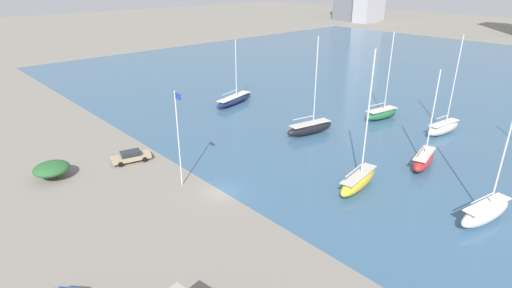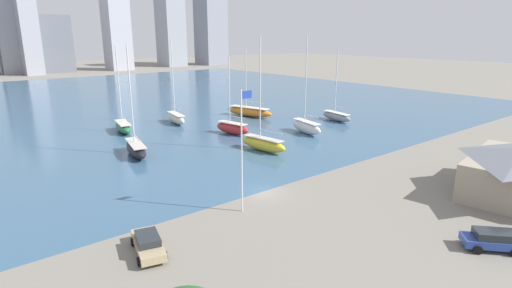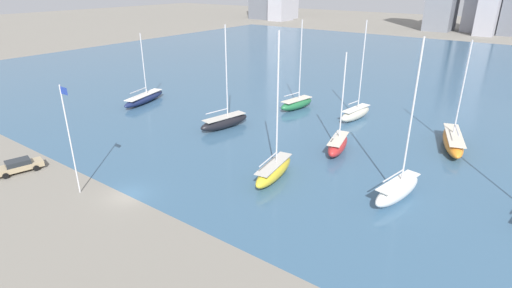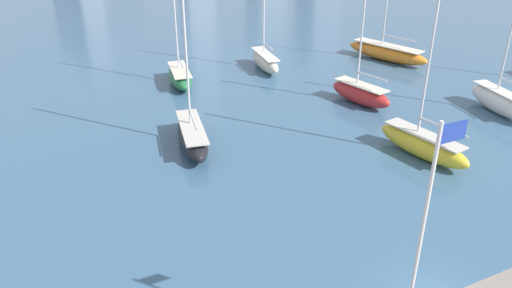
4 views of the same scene
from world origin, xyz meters
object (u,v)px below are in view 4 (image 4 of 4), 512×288
at_px(sailboat_green, 180,76).
at_px(sailboat_cream, 265,60).
at_px(flag_pole, 419,254).
at_px(sailboat_red, 360,93).
at_px(sailboat_orange, 387,52).
at_px(sailboat_yellow, 423,143).
at_px(sailboat_white, 500,100).
at_px(sailboat_black, 192,135).

xyz_separation_m(sailboat_green, sailboat_cream, (10.47, 0.69, 0.11)).
relative_size(flag_pole, sailboat_red, 0.91).
bearing_deg(sailboat_orange, sailboat_yellow, -140.64).
relative_size(sailboat_white, sailboat_black, 1.08).
bearing_deg(sailboat_white, sailboat_cream, 133.60).
bearing_deg(sailboat_black, sailboat_cream, 58.45).
relative_size(sailboat_red, sailboat_yellow, 0.79).
relative_size(sailboat_green, sailboat_black, 0.98).
bearing_deg(sailboat_white, sailboat_red, 154.32).
height_order(sailboat_red, sailboat_cream, sailboat_cream).
bearing_deg(sailboat_cream, sailboat_black, -124.82).
bearing_deg(sailboat_white, sailboat_black, 179.08).
xyz_separation_m(sailboat_white, sailboat_green, (-24.08, 20.26, -0.21)).
xyz_separation_m(sailboat_green, sailboat_orange, (25.52, -2.51, 0.04)).
xyz_separation_m(sailboat_white, sailboat_yellow, (-12.56, -3.65, -0.09)).
height_order(sailboat_red, sailboat_white, sailboat_white).
bearing_deg(sailboat_yellow, sailboat_green, 106.97).
relative_size(flag_pole, sailboat_yellow, 0.72).
bearing_deg(sailboat_orange, sailboat_white, -112.08).
xyz_separation_m(sailboat_red, sailboat_orange, (11.60, 10.30, -0.05)).
relative_size(sailboat_orange, sailboat_yellow, 0.86).
bearing_deg(sailboat_green, sailboat_white, -30.21).
distance_m(sailboat_red, sailboat_white, 12.60).
distance_m(sailboat_green, sailboat_cream, 10.49).
bearing_deg(sailboat_black, sailboat_orange, 33.81).
xyz_separation_m(flag_pole, sailboat_yellow, (14.64, 14.65, -5.15)).
height_order(sailboat_orange, sailboat_black, sailboat_black).
height_order(flag_pole, sailboat_white, sailboat_white).
bearing_deg(sailboat_red, sailboat_cream, 91.83).
height_order(sailboat_cream, sailboat_yellow, sailboat_yellow).
xyz_separation_m(sailboat_green, sailboat_yellow, (11.52, -23.90, 0.12)).
relative_size(sailboat_black, sailboat_yellow, 0.93).
distance_m(sailboat_red, sailboat_orange, 15.51).
relative_size(sailboat_green, sailboat_cream, 0.97).
distance_m(flag_pole, sailboat_cream, 41.85).
xyz_separation_m(flag_pole, sailboat_green, (3.12, 38.55, -5.27)).
bearing_deg(flag_pole, sailboat_green, 85.38).
distance_m(flag_pole, sailboat_green, 39.03).
bearing_deg(flag_pole, sailboat_orange, 51.53).
height_order(flag_pole, sailboat_green, sailboat_green).
bearing_deg(sailboat_black, sailboat_white, -0.13).
bearing_deg(sailboat_green, sailboat_yellow, -54.40).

